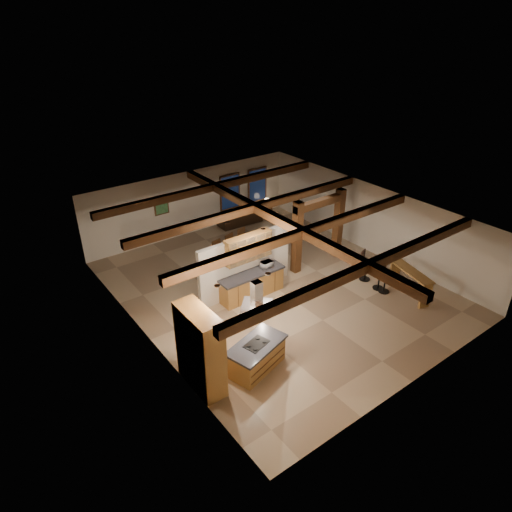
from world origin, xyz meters
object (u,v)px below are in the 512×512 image
(dining_table, at_px, (238,258))
(sofa, at_px, (240,217))
(kitchen_island, at_px, (257,356))
(bar_counter, at_px, (410,279))

(dining_table, height_order, sofa, sofa)
(kitchen_island, relative_size, bar_counter, 1.01)
(kitchen_island, height_order, sofa, kitchen_island)
(dining_table, bearing_deg, sofa, 42.40)
(bar_counter, bearing_deg, dining_table, 123.75)
(kitchen_island, relative_size, sofa, 0.93)
(dining_table, relative_size, bar_counter, 0.85)
(sofa, distance_m, bar_counter, 8.77)
(dining_table, bearing_deg, bar_counter, -68.13)
(kitchen_island, bearing_deg, dining_table, 60.11)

